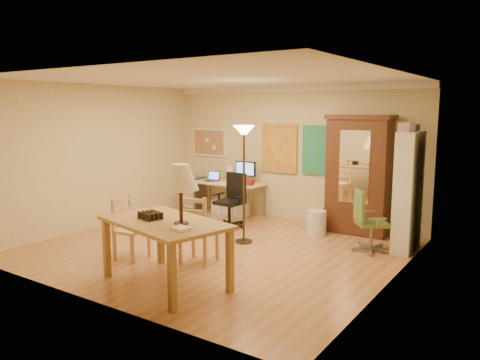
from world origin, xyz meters
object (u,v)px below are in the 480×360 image
Objects in this scene: office_chair_black at (230,212)px; computer_desk at (231,195)px; office_chair_green at (369,235)px; bookshelf at (408,192)px; armoire at (358,182)px; dining_table at (170,209)px.

computer_desk is at bearing 124.76° from office_chair_black.
computer_desk reaches higher than office_chair_green.
office_chair_green is at bearing -15.45° from computer_desk.
computer_desk is at bearing 171.73° from bookshelf.
computer_desk is 0.81× the size of bookshelf.
office_chair_black is (0.58, -0.83, -0.15)m from computer_desk.
computer_desk is 2.81m from armoire.
dining_table reaches higher than computer_desk.
office_chair_green is (2.74, -0.09, -0.01)m from office_chair_black.
office_chair_black is at bearing -157.23° from armoire.
dining_table is 0.98× the size of bookshelf.
bookshelf is at bearing 4.99° from office_chair_black.
bookshelf is (1.03, -0.64, 0.01)m from armoire.
office_chair_green is at bearing -142.43° from bookshelf.
office_chair_black is 2.74m from office_chair_green.
armoire is (-0.56, 1.00, 0.67)m from office_chair_green.
office_chair_black is (-1.15, 2.94, -0.72)m from dining_table.
computer_desk is 3.45m from office_chair_green.
office_chair_black is at bearing -175.01° from bookshelf.
computer_desk is 1.02m from office_chair_black.
office_chair_black is 0.54× the size of bookshelf.
office_chair_green is 0.91m from bookshelf.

